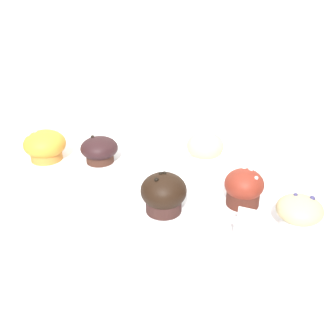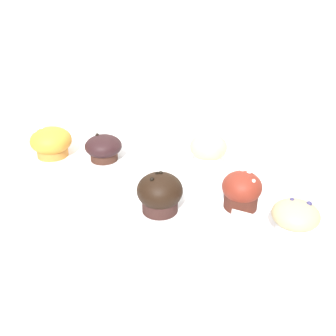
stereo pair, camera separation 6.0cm
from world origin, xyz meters
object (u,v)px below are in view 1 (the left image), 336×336
object	(u,v)px
muffin_back_right	(244,188)
muffin_front_left	(164,194)
muffin_back_left	(45,146)
muffin_front_right	(299,212)
muffin_back_center	(205,148)
muffin_front_center	(99,150)

from	to	relation	value
muffin_back_right	muffin_front_left	bearing A→B (deg)	-162.47
muffin_back_left	muffin_back_right	bearing A→B (deg)	-15.78
muffin_front_right	muffin_back_center	distance (m)	0.34
muffin_front_center	muffin_front_right	size ratio (longest dim) A/B	1.07
muffin_back_left	muffin_front_center	bearing A→B (deg)	3.32
muffin_front_left	muffin_back_center	bearing A→B (deg)	73.95
muffin_back_left	muffin_back_center	world-z (taller)	muffin_back_center
muffin_back_left	muffin_back_center	bearing A→B (deg)	5.75
muffin_front_center	muffin_front_right	xyz separation A→B (m)	(0.49, -0.23, 0.00)
muffin_back_right	muffin_front_center	bearing A→B (deg)	157.37
muffin_front_left	muffin_front_right	distance (m)	0.28
muffin_back_left	muffin_front_right	distance (m)	0.68
muffin_back_left	muffin_back_right	distance (m)	0.55
muffin_front_left	muffin_front_right	xyz separation A→B (m)	(0.28, -0.02, -0.01)
muffin_back_left	muffin_front_right	bearing A→B (deg)	-19.10
muffin_front_left	muffin_back_center	xyz separation A→B (m)	(0.07, 0.25, -0.00)
muffin_front_center	muffin_front_left	xyz separation A→B (m)	(0.21, -0.21, 0.01)
muffin_front_left	muffin_back_center	size ratio (longest dim) A/B	1.01
muffin_front_center	muffin_back_left	size ratio (longest dim) A/B	0.88
muffin_back_center	muffin_back_left	bearing A→B (deg)	-174.25
muffin_front_right	muffin_back_left	bearing A→B (deg)	160.90
muffin_front_center	muffin_front_right	distance (m)	0.54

